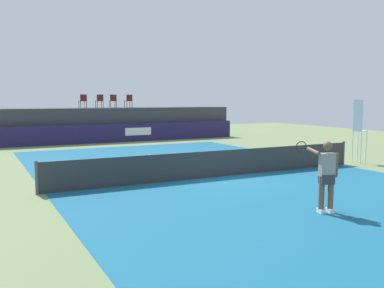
{
  "coord_description": "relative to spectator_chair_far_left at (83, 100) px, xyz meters",
  "views": [
    {
      "loc": [
        -7.76,
        -12.93,
        2.79
      ],
      "look_at": [
        -0.04,
        2.0,
        1.0
      ],
      "focal_mm": 39.59,
      "sensor_mm": 36.0,
      "label": 1
    }
  ],
  "objects": [
    {
      "name": "court_inner",
      "position": [
        1.24,
        -15.44,
        -2.69
      ],
      "size": [
        12.0,
        22.0,
        0.0
      ],
      "primitive_type": "cube",
      "color": "#16597A",
      "rests_on": "ground"
    },
    {
      "name": "sponsor_wall",
      "position": [
        1.25,
        -1.94,
        -2.09
      ],
      "size": [
        18.0,
        0.22,
        1.2
      ],
      "color": "#231E4C",
      "rests_on": "ground"
    },
    {
      "name": "net_post_near",
      "position": [
        -4.96,
        -15.44,
        -2.19
      ],
      "size": [
        0.1,
        0.1,
        1.0
      ],
      "primitive_type": "cylinder",
      "color": "#4C4C51",
      "rests_on": "ground"
    },
    {
      "name": "tennis_ball",
      "position": [
        1.13,
        -8.99,
        -2.66
      ],
      "size": [
        0.07,
        0.07,
        0.07
      ],
      "primitive_type": "sphere",
      "color": "#D8EA33",
      "rests_on": "court_inner"
    },
    {
      "name": "spectator_chair_center",
      "position": [
        2.05,
        0.02,
        0.0
      ],
      "size": [
        0.47,
        0.47,
        0.89
      ],
      "color": "#561919",
      "rests_on": "spectator_platform"
    },
    {
      "name": "tennis_net",
      "position": [
        1.24,
        -15.44,
        -2.22
      ],
      "size": [
        12.4,
        0.02,
        0.95
      ],
      "primitive_type": "cube",
      "color": "#2D2D2D",
      "rests_on": "ground"
    },
    {
      "name": "net_post_far",
      "position": [
        7.44,
        -15.44,
        -2.19
      ],
      "size": [
        0.1,
        0.1,
        1.0
      ],
      "primitive_type": "cylinder",
      "color": "#4C4C51",
      "rests_on": "ground"
    },
    {
      "name": "ground_plane",
      "position": [
        1.24,
        -12.44,
        -2.69
      ],
      "size": [
        48.0,
        48.0,
        0.0
      ],
      "primitive_type": "plane",
      "color": "#6B7F51"
    },
    {
      "name": "umpire_chair",
      "position": [
        8.29,
        -15.46,
        -1.11
      ],
      "size": [
        0.51,
        0.51,
        2.76
      ],
      "color": "white",
      "rests_on": "ground"
    },
    {
      "name": "tennis_player",
      "position": [
        1.11,
        -20.78,
        -1.73
      ],
      "size": [
        0.55,
        1.24,
        1.77
      ],
      "color": "white",
      "rests_on": "court_inner"
    },
    {
      "name": "spectator_chair_far_left",
      "position": [
        0.0,
        0.0,
        0.0
      ],
      "size": [
        0.47,
        0.47,
        0.89
      ],
      "color": "#561919",
      "rests_on": "spectator_platform"
    },
    {
      "name": "spectator_chair_left",
      "position": [
        1.08,
        -0.12,
        0.0
      ],
      "size": [
        0.45,
        0.45,
        0.89
      ],
      "color": "#561919",
      "rests_on": "spectator_platform"
    },
    {
      "name": "spectator_chair_right",
      "position": [
        3.19,
        0.06,
        0.0
      ],
      "size": [
        0.48,
        0.48,
        0.89
      ],
      "color": "#561919",
      "rests_on": "spectator_platform"
    },
    {
      "name": "spectator_platform",
      "position": [
        1.24,
        -0.14,
        -1.59
      ],
      "size": [
        18.0,
        2.8,
        2.2
      ],
      "primitive_type": "cube",
      "color": "#38383D",
      "rests_on": "ground"
    }
  ]
}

